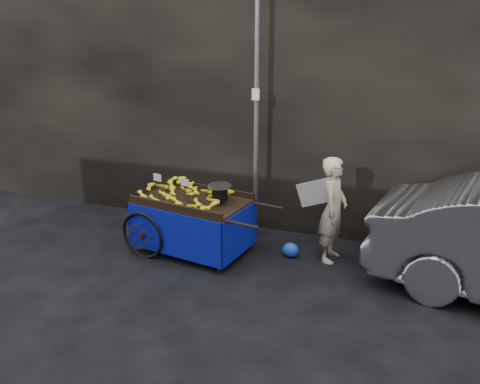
% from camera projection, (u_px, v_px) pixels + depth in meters
% --- Properties ---
extents(ground, '(80.00, 80.00, 0.00)m').
position_uv_depth(ground, '(210.00, 264.00, 7.07)').
color(ground, black).
rests_on(ground, ground).
extents(building_wall, '(13.50, 2.00, 5.00)m').
position_uv_depth(building_wall, '(284.00, 80.00, 8.44)').
color(building_wall, black).
rests_on(building_wall, ground).
extents(street_pole, '(0.12, 0.10, 4.00)m').
position_uv_depth(street_pole, '(256.00, 119.00, 7.48)').
color(street_pole, slate).
rests_on(street_pole, ground).
extents(banana_cart, '(2.44, 1.39, 1.25)m').
position_uv_depth(banana_cart, '(190.00, 205.00, 7.28)').
color(banana_cart, black).
rests_on(banana_cart, ground).
extents(vendor, '(0.77, 0.62, 1.62)m').
position_uv_depth(vendor, '(333.00, 210.00, 6.97)').
color(vendor, '#C7B394').
rests_on(vendor, ground).
extents(plastic_bag, '(0.26, 0.21, 0.23)m').
position_uv_depth(plastic_bag, '(291.00, 250.00, 7.26)').
color(plastic_bag, blue).
rests_on(plastic_bag, ground).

